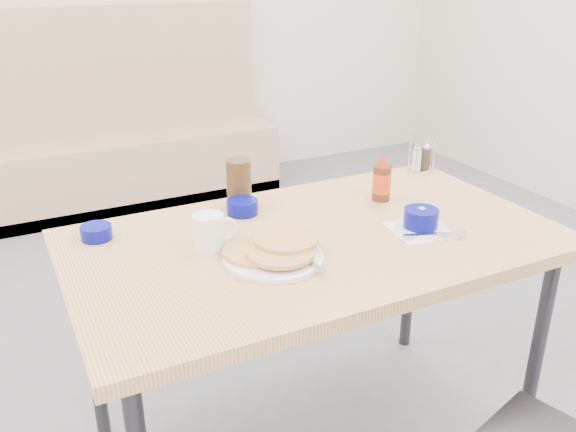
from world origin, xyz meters
name	(u,v)px	position (x,y,z in m)	size (l,w,h in m)	color
booth_bench	(127,147)	(0.00, 2.78, 0.35)	(1.90, 0.56, 1.22)	tan
dining_table	(316,256)	(0.00, 0.25, 0.70)	(1.40, 0.80, 0.76)	tan
pancake_plate	(274,252)	(-0.17, 0.18, 0.78)	(0.27, 0.28, 0.05)	white
coffee_mug	(210,231)	(-0.30, 0.32, 0.81)	(0.13, 0.09, 0.10)	white
grits_setting	(421,221)	(0.29, 0.15, 0.79)	(0.19, 0.20, 0.07)	white
creamer_bowl	(96,232)	(-0.57, 0.52, 0.78)	(0.09, 0.09, 0.04)	#050771
butter_bowl	(242,207)	(-0.12, 0.50, 0.78)	(0.10, 0.10, 0.04)	#050771
amber_tumbler	(239,182)	(-0.10, 0.58, 0.83)	(0.08, 0.08, 0.15)	#3E2713
condiment_caddy	(421,160)	(0.64, 0.59, 0.80)	(0.10, 0.06, 0.12)	silver
syrup_bottle	(382,180)	(0.33, 0.40, 0.83)	(0.06, 0.06, 0.16)	#47230F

